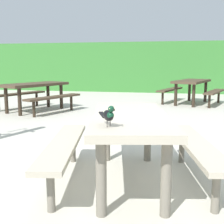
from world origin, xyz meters
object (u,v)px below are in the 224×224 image
object	(u,v)px
bird_grackle	(109,115)
picnic_table_mid_left	(192,86)
picnic_table_foreground	(130,132)
picnic_table_mid_right	(35,90)

from	to	relation	value
bird_grackle	picnic_table_mid_left	xyz separation A→B (m)	(1.09, 7.09, -0.29)
bird_grackle	picnic_table_foreground	bearing A→B (deg)	82.69
bird_grackle	picnic_table_mid_right	world-z (taller)	bird_grackle
bird_grackle	picnic_table_mid_right	xyz separation A→B (m)	(-3.07, 4.80, -0.29)
picnic_table_foreground	picnic_table_mid_left	world-z (taller)	same
picnic_table_foreground	picnic_table_mid_right	size ratio (longest dim) A/B	0.90
picnic_table_foreground	picnic_table_mid_right	world-z (taller)	same
picnic_table_foreground	picnic_table_mid_right	distance (m)	5.22
picnic_table_mid_left	picnic_table_mid_right	bearing A→B (deg)	-151.21
bird_grackle	picnic_table_mid_right	size ratio (longest dim) A/B	0.11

